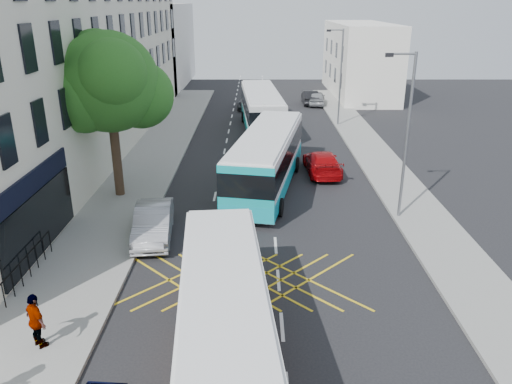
{
  "coord_description": "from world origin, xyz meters",
  "views": [
    {
      "loc": [
        -0.87,
        -11.05,
        10.24
      ],
      "look_at": [
        -0.88,
        9.96,
        2.2
      ],
      "focal_mm": 35.0,
      "sensor_mm": 36.0,
      "label": 1
    }
  ],
  "objects_px": {
    "distant_car_dark": "(310,97)",
    "bus_far": "(262,110)",
    "bus_near": "(225,327)",
    "red_hatchback": "(322,163)",
    "bus_mid": "(267,159)",
    "lamp_far": "(340,72)",
    "distant_car_grey": "(250,102)",
    "lamp_near": "(406,129)",
    "pedestrian_far": "(36,321)",
    "distant_car_silver": "(317,98)",
    "street_tree": "(108,83)",
    "parked_car_silver": "(153,222)"
  },
  "relations": [
    {
      "from": "distant_car_dark",
      "to": "bus_far",
      "type": "bearing_deg",
      "value": 65.78
    },
    {
      "from": "bus_near",
      "to": "red_hatchback",
      "type": "height_order",
      "value": "bus_near"
    },
    {
      "from": "bus_near",
      "to": "bus_mid",
      "type": "relative_size",
      "value": 0.89
    },
    {
      "from": "lamp_far",
      "to": "distant_car_grey",
      "type": "relative_size",
      "value": 1.65
    },
    {
      "from": "bus_far",
      "to": "red_hatchback",
      "type": "distance_m",
      "value": 11.81
    },
    {
      "from": "lamp_near",
      "to": "distant_car_grey",
      "type": "relative_size",
      "value": 1.65
    },
    {
      "from": "pedestrian_far",
      "to": "distant_car_silver",
      "type": "bearing_deg",
      "value": -67.25
    },
    {
      "from": "lamp_far",
      "to": "pedestrian_far",
      "type": "xyz_separation_m",
      "value": [
        -13.82,
        -30.2,
        -3.54
      ]
    },
    {
      "from": "street_tree",
      "to": "pedestrian_far",
      "type": "height_order",
      "value": "street_tree"
    },
    {
      "from": "bus_far",
      "to": "lamp_far",
      "type": "bearing_deg",
      "value": 10.89
    },
    {
      "from": "street_tree",
      "to": "lamp_near",
      "type": "bearing_deg",
      "value": -11.4
    },
    {
      "from": "street_tree",
      "to": "red_hatchback",
      "type": "height_order",
      "value": "street_tree"
    },
    {
      "from": "street_tree",
      "to": "bus_mid",
      "type": "relative_size",
      "value": 0.72
    },
    {
      "from": "bus_mid",
      "to": "bus_far",
      "type": "xyz_separation_m",
      "value": [
        -0.17,
        13.79,
        0.03
      ]
    },
    {
      "from": "red_hatchback",
      "to": "pedestrian_far",
      "type": "height_order",
      "value": "pedestrian_far"
    },
    {
      "from": "pedestrian_far",
      "to": "distant_car_grey",
      "type": "bearing_deg",
      "value": -58.12
    },
    {
      "from": "bus_far",
      "to": "red_hatchback",
      "type": "relative_size",
      "value": 2.48
    },
    {
      "from": "bus_near",
      "to": "pedestrian_far",
      "type": "height_order",
      "value": "bus_near"
    },
    {
      "from": "bus_far",
      "to": "bus_mid",
      "type": "bearing_deg",
      "value": -93.59
    },
    {
      "from": "bus_far",
      "to": "distant_car_grey",
      "type": "bearing_deg",
      "value": 92.14
    },
    {
      "from": "bus_far",
      "to": "distant_car_silver",
      "type": "bearing_deg",
      "value": 58.02
    },
    {
      "from": "lamp_far",
      "to": "red_hatchback",
      "type": "bearing_deg",
      "value": -102.58
    },
    {
      "from": "lamp_far",
      "to": "bus_far",
      "type": "relative_size",
      "value": 0.65
    },
    {
      "from": "distant_car_silver",
      "to": "bus_near",
      "type": "bearing_deg",
      "value": 86.49
    },
    {
      "from": "lamp_far",
      "to": "pedestrian_far",
      "type": "distance_m",
      "value": 33.4
    },
    {
      "from": "distant_car_dark",
      "to": "distant_car_grey",
      "type": "bearing_deg",
      "value": 19.66
    },
    {
      "from": "street_tree",
      "to": "distant_car_grey",
      "type": "xyz_separation_m",
      "value": [
        7.0,
        24.77,
        -5.62
      ]
    },
    {
      "from": "red_hatchback",
      "to": "parked_car_silver",
      "type": "bearing_deg",
      "value": 43.53
    },
    {
      "from": "red_hatchback",
      "to": "distant_car_grey",
      "type": "xyz_separation_m",
      "value": [
        -4.82,
        20.68,
        -0.04
      ]
    },
    {
      "from": "distant_car_grey",
      "to": "distant_car_silver",
      "type": "relative_size",
      "value": 1.13
    },
    {
      "from": "lamp_far",
      "to": "distant_car_dark",
      "type": "distance_m",
      "value": 10.84
    },
    {
      "from": "bus_near",
      "to": "bus_mid",
      "type": "distance_m",
      "value": 15.69
    },
    {
      "from": "distant_car_grey",
      "to": "street_tree",
      "type": "bearing_deg",
      "value": -101.0
    },
    {
      "from": "distant_car_silver",
      "to": "bus_far",
      "type": "bearing_deg",
      "value": 68.94
    },
    {
      "from": "bus_mid",
      "to": "distant_car_dark",
      "type": "bearing_deg",
      "value": 89.56
    },
    {
      "from": "bus_near",
      "to": "parked_car_silver",
      "type": "distance_m",
      "value": 9.82
    },
    {
      "from": "distant_car_dark",
      "to": "parked_car_silver",
      "type": "bearing_deg",
      "value": 71.85
    },
    {
      "from": "lamp_near",
      "to": "distant_car_dark",
      "type": "bearing_deg",
      "value": 92.6
    },
    {
      "from": "street_tree",
      "to": "lamp_far",
      "type": "distance_m",
      "value": 22.57
    },
    {
      "from": "street_tree",
      "to": "lamp_far",
      "type": "height_order",
      "value": "street_tree"
    },
    {
      "from": "distant_car_grey",
      "to": "bus_far",
      "type": "bearing_deg",
      "value": -78.77
    },
    {
      "from": "parked_car_silver",
      "to": "red_hatchback",
      "type": "xyz_separation_m",
      "value": [
        8.91,
        9.26,
        -0.05
      ]
    },
    {
      "from": "lamp_far",
      "to": "bus_mid",
      "type": "height_order",
      "value": "lamp_far"
    },
    {
      "from": "bus_near",
      "to": "pedestrian_far",
      "type": "bearing_deg",
      "value": 164.98
    },
    {
      "from": "bus_far",
      "to": "distant_car_grey",
      "type": "xyz_separation_m",
      "value": [
        -1.08,
        9.53,
        -1.12
      ]
    },
    {
      "from": "bus_far",
      "to": "distant_car_grey",
      "type": "height_order",
      "value": "bus_far"
    },
    {
      "from": "parked_car_silver",
      "to": "distant_car_grey",
      "type": "height_order",
      "value": "parked_car_silver"
    },
    {
      "from": "distant_car_dark",
      "to": "bus_mid",
      "type": "bearing_deg",
      "value": 78.54
    },
    {
      "from": "red_hatchback",
      "to": "distant_car_silver",
      "type": "relative_size",
      "value": 1.16
    },
    {
      "from": "bus_mid",
      "to": "red_hatchback",
      "type": "bearing_deg",
      "value": 47.32
    }
  ]
}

